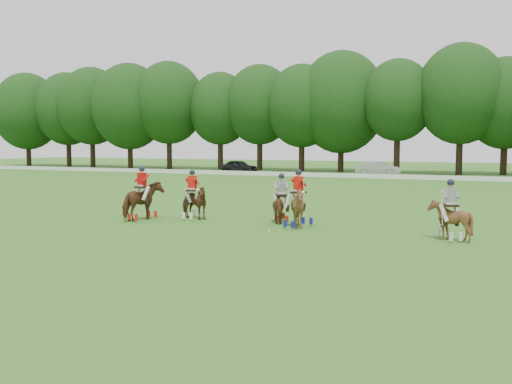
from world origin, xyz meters
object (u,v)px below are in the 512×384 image
at_px(car_mid, 379,169).
at_px(polo_red_c, 298,207).
at_px(polo_ball, 269,231).
at_px(polo_stripe_a, 281,205).
at_px(polo_stripe_b, 450,219).
at_px(car_left, 239,166).
at_px(polo_red_a, 142,201).
at_px(polo_red_b, 192,202).

height_order(car_mid, polo_red_c, polo_red_c).
relative_size(car_mid, polo_ball, 50.99).
relative_size(polo_stripe_a, polo_stripe_b, 0.98).
bearing_deg(polo_stripe_a, car_left, 118.50).
xyz_separation_m(polo_red_a, polo_red_b, (1.83, 1.27, -0.09)).
height_order(car_left, polo_red_b, polo_red_b).
height_order(polo_red_b, polo_stripe_a, polo_red_b).
relative_size(polo_stripe_a, polo_ball, 23.71).
bearing_deg(polo_stripe_b, polo_red_b, 174.07).
bearing_deg(polo_red_a, polo_stripe_a, 17.66).
xyz_separation_m(car_mid, polo_red_b, (-0.28, -37.73, 0.04)).
distance_m(car_left, polo_ball, 44.94).
distance_m(car_mid, polo_red_a, 39.06).
distance_m(polo_stripe_b, polo_ball, 6.64).
height_order(polo_red_b, polo_stripe_b, polo_red_b).
bearing_deg(car_left, polo_ball, -148.30).
distance_m(polo_stripe_a, polo_ball, 2.89).
relative_size(car_left, polo_red_a, 1.80).
xyz_separation_m(polo_red_c, polo_ball, (-0.61, -1.59, -0.82)).
bearing_deg(car_left, polo_stripe_a, -147.30).
relative_size(polo_red_b, polo_stripe_b, 1.03).
bearing_deg(polo_red_a, polo_red_c, 5.90).
distance_m(polo_red_b, polo_stripe_b, 11.27).
distance_m(polo_red_c, polo_stripe_b, 5.96).
relative_size(car_left, polo_stripe_b, 2.00).
bearing_deg(car_left, polo_red_c, -146.63).
relative_size(polo_red_a, polo_red_c, 1.01).
height_order(polo_red_a, polo_red_b, polo_red_a).
xyz_separation_m(car_left, polo_ball, (20.75, -39.86, -0.70)).
bearing_deg(polo_red_b, car_left, 113.06).
distance_m(car_left, polo_red_b, 41.01).
height_order(car_left, car_mid, car_mid).
bearing_deg(polo_red_b, car_mid, 89.58).
bearing_deg(polo_stripe_b, polo_ball, -171.63).
distance_m(car_mid, polo_red_c, 38.59).
xyz_separation_m(car_mid, polo_stripe_b, (10.94, -38.90, 0.01)).
distance_m(car_left, polo_stripe_b, 47.51).
bearing_deg(polo_ball, polo_red_c, 69.10).
bearing_deg(polo_red_a, car_left, 110.05).
height_order(car_left, polo_red_a, polo_red_a).
height_order(polo_red_a, polo_stripe_b, polo_red_a).
xyz_separation_m(polo_red_b, polo_ball, (4.68, -2.13, -0.75)).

